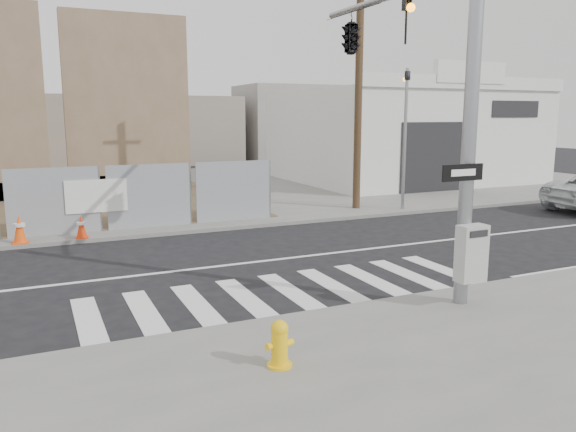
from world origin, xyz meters
name	(u,v)px	position (x,y,z in m)	size (l,w,h in m)	color
ground	(248,263)	(0.00, 0.00, 0.00)	(100.00, 100.00, 0.00)	black
sidewalk_far	(143,192)	(0.00, 14.00, 0.06)	(50.00, 20.00, 0.12)	slate
signal_pole	(385,62)	(2.49, -2.05, 4.78)	(0.96, 5.87, 7.00)	gray
far_signal_pole	(406,119)	(8.00, 4.60, 3.48)	(0.16, 0.20, 5.60)	gray
concrete_wall_right	(129,121)	(-0.50, 14.08, 3.38)	(5.50, 1.30, 8.00)	brown
auto_shop	(403,135)	(14.00, 12.97, 2.54)	(12.00, 10.20, 5.95)	silver
utility_pole_right	(359,72)	(6.50, 5.50, 5.20)	(1.60, 0.28, 10.00)	#4A3722
fire_hydrant	(280,344)	(-1.73, -5.89, 0.46)	(0.45, 0.45, 0.68)	yellow
traffic_cone_c	(19,229)	(-5.15, 4.22, 0.51)	(0.43, 0.43, 0.80)	#FF500D
traffic_cone_d	(81,227)	(-3.54, 4.22, 0.45)	(0.38, 0.38, 0.67)	red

